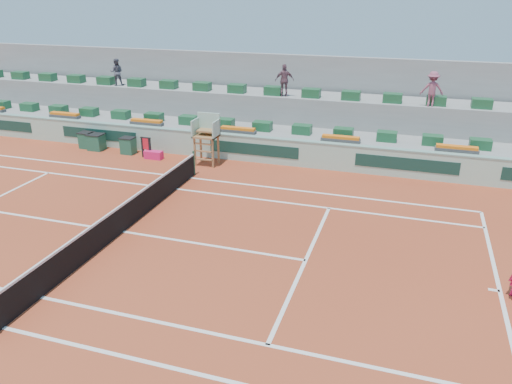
# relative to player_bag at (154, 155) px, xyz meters

# --- Properties ---
(ground) EXTENTS (90.00, 90.00, 0.00)m
(ground) POSITION_rel_player_bag_xyz_m (2.81, -7.38, -0.20)
(ground) COLOR #96361D
(ground) RESTS_ON ground
(seating_tier_lower) EXTENTS (36.00, 4.00, 1.20)m
(seating_tier_lower) POSITION_rel_player_bag_xyz_m (2.81, 3.32, 0.40)
(seating_tier_lower) COLOR gray
(seating_tier_lower) RESTS_ON ground
(seating_tier_upper) EXTENTS (36.00, 2.40, 2.60)m
(seating_tier_upper) POSITION_rel_player_bag_xyz_m (2.81, 4.92, 1.10)
(seating_tier_upper) COLOR gray
(seating_tier_upper) RESTS_ON ground
(stadium_back_wall) EXTENTS (36.00, 0.40, 4.40)m
(stadium_back_wall) POSITION_rel_player_bag_xyz_m (2.81, 6.52, 2.00)
(stadium_back_wall) COLOR gray
(stadium_back_wall) RESTS_ON ground
(player_bag) EXTENTS (0.89, 0.40, 0.40)m
(player_bag) POSITION_rel_player_bag_xyz_m (0.00, 0.00, 0.00)
(player_bag) COLOR #E71E64
(player_bag) RESTS_ON ground
(spectator_left) EXTENTS (0.89, 0.81, 1.49)m
(spectator_left) POSITION_rel_player_bag_xyz_m (-4.37, 4.24, 3.15)
(spectator_left) COLOR #484752
(spectator_left) RESTS_ON seating_tier_upper
(spectator_mid) EXTENTS (1.03, 0.71, 1.62)m
(spectator_mid) POSITION_rel_player_bag_xyz_m (5.44, 4.16, 3.21)
(spectator_mid) COLOR #704B57
(spectator_mid) RESTS_ON seating_tier_upper
(spectator_right) EXTENTS (1.10, 0.70, 1.61)m
(spectator_right) POSITION_rel_player_bag_xyz_m (12.55, 4.04, 3.21)
(spectator_right) COLOR #91485C
(spectator_right) RESTS_ON seating_tier_upper
(court_lines) EXTENTS (23.89, 11.09, 0.01)m
(court_lines) POSITION_rel_player_bag_xyz_m (2.81, -7.38, -0.19)
(court_lines) COLOR white
(court_lines) RESTS_ON ground
(tennis_net) EXTENTS (0.10, 11.97, 1.10)m
(tennis_net) POSITION_rel_player_bag_xyz_m (2.81, -7.38, 0.33)
(tennis_net) COLOR black
(tennis_net) RESTS_ON ground
(advertising_hoarding) EXTENTS (36.00, 0.34, 1.26)m
(advertising_hoarding) POSITION_rel_player_bag_xyz_m (2.84, 1.12, 0.44)
(advertising_hoarding) COLOR #A0C9B4
(advertising_hoarding) RESTS_ON ground
(umpire_chair) EXTENTS (1.10, 0.90, 2.40)m
(umpire_chair) POSITION_rel_player_bag_xyz_m (2.81, 0.12, 1.35)
(umpire_chair) COLOR olive
(umpire_chair) RESTS_ON ground
(seat_row_lower) EXTENTS (32.90, 0.60, 0.44)m
(seat_row_lower) POSITION_rel_player_bag_xyz_m (2.81, 2.42, 1.22)
(seat_row_lower) COLOR #1B522D
(seat_row_lower) RESTS_ON seating_tier_lower
(seat_row_upper) EXTENTS (32.90, 0.60, 0.44)m
(seat_row_upper) POSITION_rel_player_bag_xyz_m (2.81, 4.32, 2.62)
(seat_row_upper) COLOR #1B522D
(seat_row_upper) RESTS_ON seating_tier_upper
(flower_planters) EXTENTS (26.80, 0.36, 0.28)m
(flower_planters) POSITION_rel_player_bag_xyz_m (1.31, 1.62, 1.14)
(flower_planters) COLOR #464646
(flower_planters) RESTS_ON seating_tier_lower
(drink_cooler_a) EXTENTS (0.69, 0.59, 0.84)m
(drink_cooler_a) POSITION_rel_player_bag_xyz_m (-1.61, 0.35, 0.22)
(drink_cooler_a) COLOR #1B533D
(drink_cooler_a) RESTS_ON ground
(drink_cooler_b) EXTENTS (0.80, 0.69, 0.84)m
(drink_cooler_b) POSITION_rel_player_bag_xyz_m (-3.51, 0.40, 0.22)
(drink_cooler_b) COLOR #1B533D
(drink_cooler_b) RESTS_ON ground
(drink_cooler_c) EXTENTS (0.72, 0.62, 0.84)m
(drink_cooler_c) POSITION_rel_player_bag_xyz_m (-4.16, 0.55, 0.22)
(drink_cooler_c) COLOR #1B533D
(drink_cooler_c) RESTS_ON ground
(towel_rack) EXTENTS (0.55, 0.09, 1.03)m
(towel_rack) POSITION_rel_player_bag_xyz_m (-0.42, 0.07, 0.41)
(towel_rack) COLOR black
(towel_rack) RESTS_ON ground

